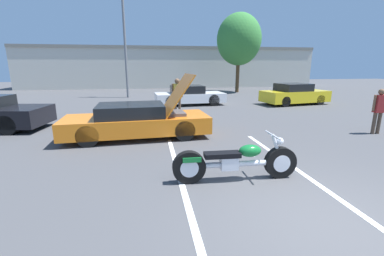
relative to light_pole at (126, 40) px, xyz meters
name	(u,v)px	position (x,y,z in m)	size (l,w,h in m)	color
ground_plane	(335,227)	(4.22, -17.26, -4.21)	(80.00, 80.00, 0.00)	#474749
parking_stripe_foreground	(180,176)	(2.12, -15.07, -4.21)	(0.12, 5.75, 0.01)	white
parking_stripe_middle	(295,168)	(4.88, -15.07, -4.21)	(0.12, 5.75, 0.01)	white
far_building	(172,66)	(4.22, 9.72, -1.87)	(32.00, 4.20, 4.40)	beige
light_pole	(126,40)	(0.00, 0.00, 0.00)	(1.21, 0.28, 7.66)	slate
tree_background	(239,40)	(9.50, 2.48, 0.40)	(3.88, 3.88, 6.86)	brown
motorcycle	(235,162)	(3.26, -15.42, -3.80)	(2.67, 0.70, 0.98)	black
show_car_hood_open	(138,121)	(1.11, -11.64, -3.64)	(4.83, 2.04, 2.10)	orange
parked_car_right_row	(294,94)	(10.53, -5.39, -3.60)	(4.34, 2.36, 1.30)	yellow
parked_car_mid_row	(189,96)	(3.97, -4.56, -3.64)	(4.32, 2.08, 1.19)	white
spectator_near_motorcycle	(379,108)	(9.44, -12.58, -3.27)	(0.52, 0.21, 1.59)	brown
spectator_by_show_car	(177,94)	(2.83, -8.32, -3.13)	(0.52, 0.24, 1.80)	brown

